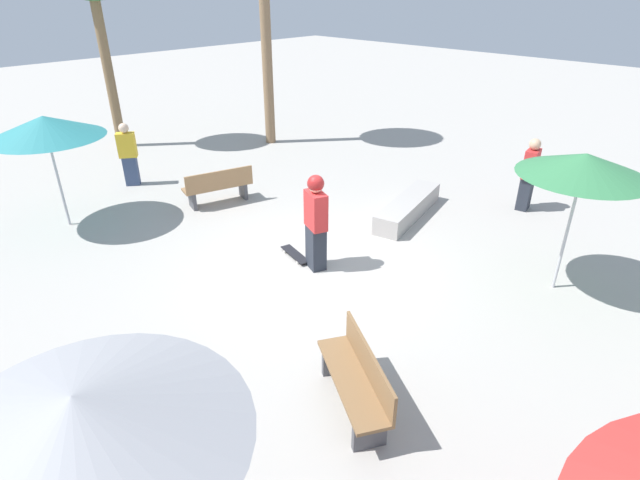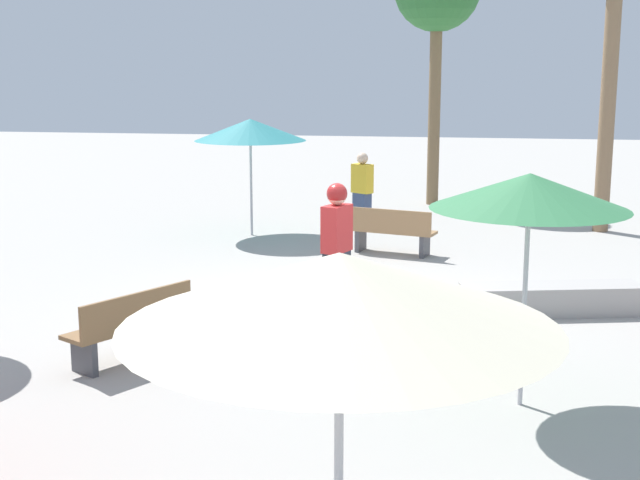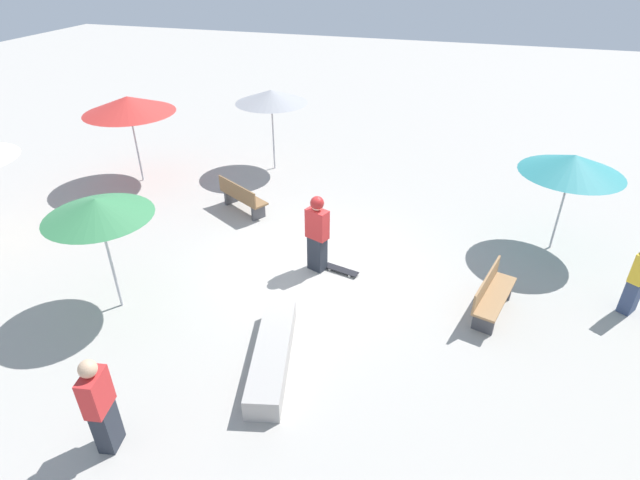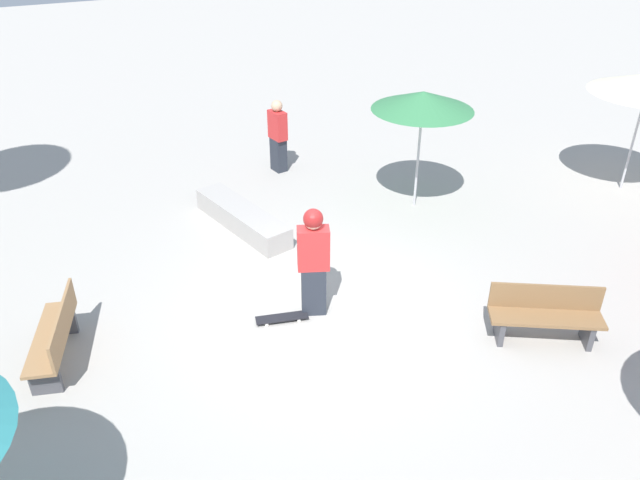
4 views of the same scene
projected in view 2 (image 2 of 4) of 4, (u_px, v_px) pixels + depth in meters
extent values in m
plane|color=#ADA8A0|center=(334.00, 308.00, 12.70)|extent=(60.00, 60.00, 0.00)
cube|color=#282D38|center=(337.00, 279.00, 12.72)|extent=(0.38, 0.44, 0.81)
cube|color=red|center=(337.00, 228.00, 12.57)|extent=(0.42, 0.54, 0.67)
sphere|color=beige|center=(337.00, 196.00, 12.48)|extent=(0.26, 0.26, 0.26)
sphere|color=maroon|center=(337.00, 194.00, 12.48)|extent=(0.30, 0.30, 0.30)
cube|color=black|center=(340.00, 293.00, 13.32)|extent=(0.38, 0.82, 0.02)
cylinder|color=silver|center=(341.00, 291.00, 13.58)|extent=(0.04, 0.06, 0.05)
cylinder|color=silver|center=(351.00, 292.00, 13.52)|extent=(0.04, 0.06, 0.05)
cylinder|color=silver|center=(329.00, 298.00, 13.13)|extent=(0.04, 0.06, 0.05)
cylinder|color=silver|center=(339.00, 300.00, 13.07)|extent=(0.04, 0.06, 0.05)
cube|color=#A8A39E|center=(551.00, 299.00, 12.39)|extent=(2.58, 1.13, 0.41)
cube|color=#47474C|center=(84.00, 357.00, 9.99)|extent=(0.38, 0.27, 0.40)
cube|color=#47474C|center=(169.00, 331.00, 10.94)|extent=(0.38, 0.27, 0.40)
cube|color=olive|center=(128.00, 325.00, 10.42)|extent=(1.19, 1.60, 0.05)
cube|color=olive|center=(138.00, 310.00, 10.26)|extent=(0.84, 1.40, 0.40)
cube|color=#47474C|center=(361.00, 240.00, 16.56)|extent=(0.18, 0.40, 0.40)
cube|color=#47474C|center=(425.00, 246.00, 16.05)|extent=(0.18, 0.40, 0.40)
cube|color=#9E754C|center=(392.00, 231.00, 16.26)|extent=(1.66, 0.86, 0.05)
cube|color=#9E754C|center=(389.00, 220.00, 16.04)|extent=(1.55, 0.47, 0.40)
cone|color=beige|center=(340.00, 290.00, 4.52)|extent=(2.28, 2.28, 0.39)
cylinder|color=#B7B7BC|center=(251.00, 181.00, 17.88)|extent=(0.05, 0.05, 2.20)
cone|color=teal|center=(250.00, 130.00, 17.68)|extent=(2.23, 2.23, 0.43)
cylinder|color=#B7B7BC|center=(525.00, 298.00, 8.92)|extent=(0.05, 0.05, 2.26)
cone|color=#387F4C|center=(530.00, 191.00, 8.70)|extent=(1.96, 1.96, 0.35)
cylinder|color=brown|center=(434.00, 105.00, 21.57)|extent=(0.29, 0.29, 4.87)
cylinder|color=#896B4C|center=(609.00, 82.00, 17.93)|extent=(0.31, 0.31, 6.10)
cube|color=#38476B|center=(362.00, 210.00, 18.88)|extent=(0.41, 0.39, 0.74)
cube|color=yellow|center=(362.00, 178.00, 18.75)|extent=(0.49, 0.45, 0.61)
sphere|color=beige|center=(362.00, 158.00, 18.67)|extent=(0.24, 0.24, 0.24)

